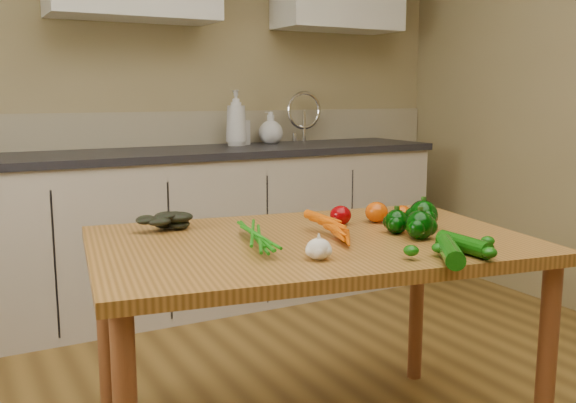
# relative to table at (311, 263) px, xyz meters

# --- Properties ---
(room) EXTENTS (4.04, 5.04, 2.64)m
(room) POSITION_rel_table_xyz_m (0.04, -0.36, 0.59)
(room) COLOR olive
(room) RESTS_ON ground
(counter_run) EXTENTS (2.84, 0.64, 1.14)m
(counter_run) POSITION_rel_table_xyz_m (0.25, 1.65, -0.20)
(counter_run) COLOR #B2A695
(counter_run) RESTS_ON ground
(table) EXTENTS (1.51, 1.10, 0.74)m
(table) POSITION_rel_table_xyz_m (0.00, 0.00, 0.00)
(table) COLOR #A56D30
(table) RESTS_ON ground
(soap_bottle_a) EXTENTS (0.14, 0.14, 0.33)m
(soap_bottle_a) POSITION_rel_table_xyz_m (0.51, 1.75, 0.40)
(soap_bottle_a) COLOR silver
(soap_bottle_a) RESTS_ON counter_run
(soap_bottle_b) EXTENTS (0.13, 0.13, 0.22)m
(soap_bottle_b) POSITION_rel_table_xyz_m (0.55, 1.79, 0.35)
(soap_bottle_b) COLOR silver
(soap_bottle_b) RESTS_ON counter_run
(soap_bottle_c) EXTENTS (0.17, 0.17, 0.19)m
(soap_bottle_c) POSITION_rel_table_xyz_m (0.77, 1.81, 0.34)
(soap_bottle_c) COLOR silver
(soap_bottle_c) RESTS_ON counter_run
(carrot_bunch) EXTENTS (0.29, 0.24, 0.07)m
(carrot_bunch) POSITION_rel_table_xyz_m (-0.02, -0.02, 0.12)
(carrot_bunch) COLOR #E25B05
(carrot_bunch) RESTS_ON table
(leafy_greens) EXTENTS (0.20, 0.18, 0.10)m
(leafy_greens) POSITION_rel_table_xyz_m (-0.40, 0.33, 0.13)
(leafy_greens) COLOR black
(leafy_greens) RESTS_ON table
(garlic_bulb) EXTENTS (0.07, 0.07, 0.06)m
(garlic_bulb) POSITION_rel_table_xyz_m (-0.12, -0.24, 0.11)
(garlic_bulb) COLOR silver
(garlic_bulb) RESTS_ON table
(pepper_a) EXTENTS (0.08, 0.08, 0.08)m
(pepper_a) POSITION_rel_table_xyz_m (0.29, -0.07, 0.12)
(pepper_a) COLOR black
(pepper_a) RESTS_ON table
(pepper_b) EXTENTS (0.10, 0.10, 0.10)m
(pepper_b) POSITION_rel_table_xyz_m (0.40, -0.07, 0.13)
(pepper_b) COLOR black
(pepper_b) RESTS_ON table
(pepper_c) EXTENTS (0.09, 0.09, 0.09)m
(pepper_c) POSITION_rel_table_xyz_m (0.30, -0.18, 0.13)
(pepper_c) COLOR black
(pepper_c) RESTS_ON table
(tomato_a) EXTENTS (0.08, 0.08, 0.07)m
(tomato_a) POSITION_rel_table_xyz_m (0.20, 0.13, 0.12)
(tomato_a) COLOR #800206
(tomato_a) RESTS_ON table
(tomato_b) EXTENTS (0.08, 0.08, 0.08)m
(tomato_b) POSITION_rel_table_xyz_m (0.34, 0.11, 0.12)
(tomato_b) COLOR #C44504
(tomato_b) RESTS_ON table
(tomato_c) EXTENTS (0.07, 0.07, 0.06)m
(tomato_c) POSITION_rel_table_xyz_m (0.42, 0.06, 0.11)
(tomato_c) COLOR #C44504
(tomato_c) RESTS_ON table
(zucchini_a) EXTENTS (0.05, 0.19, 0.05)m
(zucchini_a) POSITION_rel_table_xyz_m (0.30, -0.38, 0.11)
(zucchini_a) COLOR #0B4907
(zucchini_a) RESTS_ON table
(zucchini_b) EXTENTS (0.17, 0.21, 0.06)m
(zucchini_b) POSITION_rel_table_xyz_m (0.20, -0.43, 0.11)
(zucchini_b) COLOR #0B4907
(zucchini_b) RESTS_ON table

